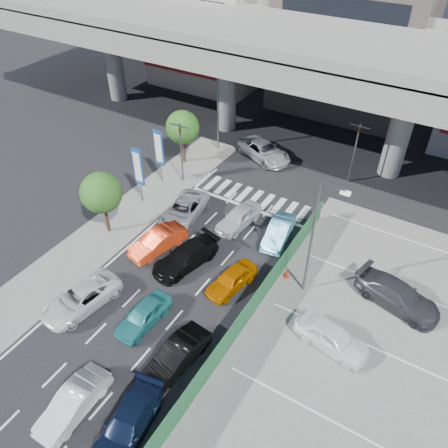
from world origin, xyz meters
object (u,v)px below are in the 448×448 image
Objects in this scene: signboard_near at (138,169)px; kei_truck_front_right at (279,232)px; signboard_far at (159,149)px; traffic_light_right at (357,139)px; street_lamp_left at (220,100)px; taxi_teal_mid at (144,315)px; parked_sedan_white at (332,337)px; parked_sedan_dgrey at (398,295)px; taxi_orange_left at (158,241)px; tree_far at (183,127)px; sedan_black_mid at (186,257)px; wagon_silver_front_left at (184,210)px; traffic_cone at (287,273)px; crossing_wagon_silver at (264,151)px; minivan_navy_back at (128,424)px; hatch_black_mid_right at (177,355)px; hatch_white_back_mid at (73,403)px; street_lamp_right at (316,231)px; sedan_white_front_mid at (239,217)px; sedan_white_mid_left at (81,298)px; taxi_orange_right at (232,279)px; traffic_light_left at (180,139)px; tree_near at (101,193)px.

signboard_near reaches higher than kei_truck_front_right.
signboard_far is at bearing 164.55° from kei_truck_front_right.
traffic_light_right is 0.65× the size of street_lamp_left.
parked_sedan_white is at bearing 25.12° from taxi_teal_mid.
signboard_far is 11.60m from kei_truck_front_right.
taxi_orange_left is at bearing 116.90° from parked_sedan_dgrey.
tree_far reaches higher than signboard_near.
tree_far is at bearing 139.84° from sedan_black_mid.
wagon_silver_front_left is 7.00× the size of traffic_cone.
minivan_navy_back is at bearing -143.87° from crossing_wagon_silver.
hatch_white_back_mid is at bearing -113.95° from hatch_black_mid_right.
hatch_black_mid_right is at bearing -114.87° from street_lamp_right.
sedan_white_front_mid is (-2.89, 11.56, 0.01)m from hatch_black_mid_right.
traffic_light_right reaches higher than parked_sedan_dgrey.
traffic_light_right is 14.05m from tree_far.
street_lamp_right is at bearing 71.18° from hatch_black_mid_right.
sedan_white_mid_left is 1.16× the size of taxi_orange_left.
kei_truck_front_right is 0.75× the size of crossing_wagon_silver.
street_lamp_left is 10.19m from signboard_near.
sedan_white_mid_left is 8.95m from taxi_orange_right.
parked_sedan_dgrey is at bearing -59.55° from traffic_light_right.
taxi_orange_left is 5.99m from taxi_orange_right.
sedan_white_mid_left is 14.38m from parked_sedan_white.
traffic_light_right reaches higher than sedan_white_front_mid.
sedan_white_front_mid is (6.83, -8.59, -4.08)m from street_lamp_left.
kei_truck_front_right is (9.85, -2.50, -3.27)m from traffic_light_left.
tree_far is 10.11m from sedan_white_front_mid.
signboard_far is at bearing 150.65° from sedan_black_mid.
traffic_cone is (12.89, -1.60, -2.65)m from signboard_near.
tree_near is at bearing -164.63° from sedan_black_mid.
traffic_light_right is at bearing 4.83° from street_lamp_left.
signboard_far is 1.14× the size of hatch_black_mid_right.
signboard_far is 0.99× the size of sedan_black_mid.
hatch_white_back_mid is 14.07m from traffic_cone.
tree_near is at bearing -160.56° from kei_truck_front_right.
wagon_silver_front_left is (2.99, -9.95, -4.08)m from street_lamp_left.
sedan_white_mid_left is (-9.16, -20.92, -3.26)m from traffic_light_right.
wagon_silver_front_left is at bearing -55.35° from tree_far.
signboard_near is (-1.00, -4.01, -0.87)m from traffic_light_left.
taxi_teal_mid is at bearing 165.70° from hatch_black_mid_right.
hatch_black_mid_right is 13.18m from parked_sedan_dgrey.
traffic_light_left is at bearing 70.56° from parked_sedan_white.
taxi_teal_mid is (7.84, -11.98, -2.42)m from signboard_far.
signboard_near is 1.12× the size of taxi_orange_left.
tree_far is at bearing 120.35° from taxi_teal_mid.
traffic_light_right is at bearing 44.82° from parked_sedan_dgrey.
street_lamp_right is 5.71m from parked_sedan_white.
signboard_far is at bearing -86.74° from tree_far.
signboard_near is 11.34m from taxi_orange_right.
signboard_near is 0.99× the size of sedan_black_mid.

